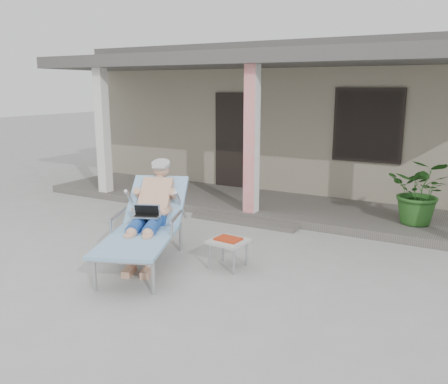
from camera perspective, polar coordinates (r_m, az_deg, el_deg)
The scene contains 8 objects.
ground at distance 6.94m, azimuth -4.62°, elevation -7.56°, with size 60.00×60.00×0.00m, color #9E9E99.
house at distance 12.46m, azimuth 12.20°, elevation 9.01°, with size 10.40×5.40×3.30m.
porch_deck at distance 9.44m, azimuth 5.49°, elevation -1.62°, with size 10.00×2.00×0.15m, color #605B56.
porch_overhang at distance 9.12m, azimuth 5.72°, elevation 15.07°, with size 10.00×2.30×2.85m.
porch_step at distance 8.45m, azimuth 2.34°, elevation -3.55°, with size 2.00×0.30×0.07m, color #605B56.
lounger at distance 6.55m, azimuth -9.20°, elevation -0.93°, with size 1.54×2.25×1.42m.
side_table at distance 6.35m, azimuth 0.53°, elevation -6.11°, with size 0.50×0.50×0.41m.
potted_palm at distance 8.40m, azimuth 22.60°, elevation 0.05°, with size 0.99×0.86×1.10m, color #26591E.
Camera 1 is at (3.64, -5.40, 2.38)m, focal length 38.00 mm.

